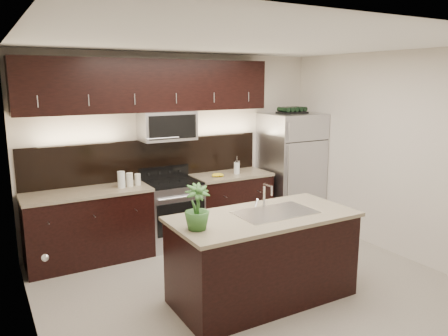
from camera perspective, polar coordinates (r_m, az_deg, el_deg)
name	(u,v)px	position (r m, az deg, el deg)	size (l,w,h in m)	color
ground	(252,287)	(5.17, 3.65, -15.30)	(4.50, 4.50, 0.00)	gray
room_walls	(247,141)	(4.57, 3.01, 3.52)	(4.52, 4.02, 2.71)	beige
counter_run	(159,215)	(6.21, -8.52, -6.09)	(3.51, 0.65, 0.94)	black
upper_fixtures	(153,94)	(6.07, -9.26, 9.54)	(3.49, 0.40, 1.66)	black
island	(263,257)	(4.77, 5.07, -11.47)	(1.96, 0.96, 0.94)	black
sink_faucet	(275,211)	(4.69, 6.62, -5.59)	(0.84, 0.50, 0.28)	silver
refrigerator	(290,170)	(7.14, 8.66, -0.20)	(0.87, 0.79, 1.80)	#B2B2B7
wine_rack	(292,110)	(7.01, 8.89, 7.43)	(0.45, 0.28, 0.10)	black
plant	(197,207)	(4.10, -3.53, -5.13)	(0.24, 0.24, 0.43)	#2F5D25
canisters	(128,180)	(5.89, -12.48, -1.48)	(0.32, 0.13, 0.22)	silver
french_press	(237,167)	(6.55, 1.68, 0.11)	(0.09, 0.09, 0.26)	silver
bananas	(214,175)	(6.35, -1.28, -0.92)	(0.18, 0.14, 0.06)	gold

